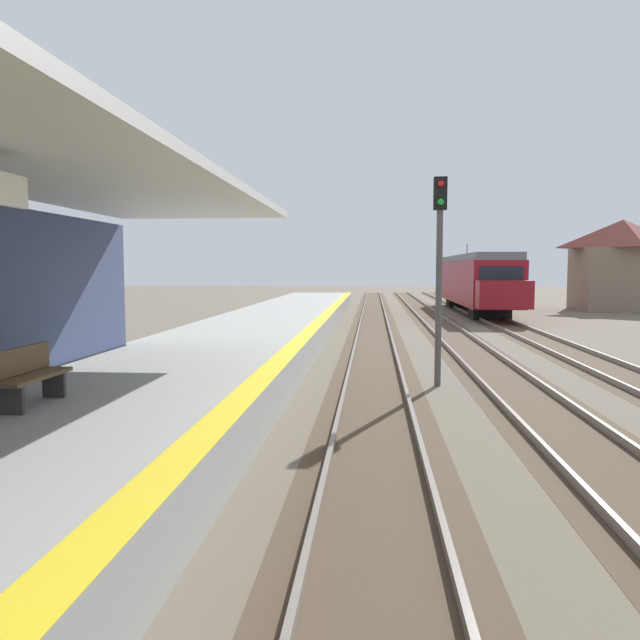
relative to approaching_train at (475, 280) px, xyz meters
The scene contains 8 objects.
station_platform 31.22m from the approaching_train, 111.07° to the right, with size 5.00×80.00×0.91m.
track_pair_nearest_platform 26.08m from the approaching_train, 105.18° to the right, with size 2.34×120.00×0.16m.
track_pair_middle 25.40m from the approaching_train, 97.73° to the right, with size 2.34×120.00×0.16m.
track_pair_far_side 25.18m from the approaching_train, 90.01° to the right, with size 2.34×120.00×0.16m.
approaching_train is the anchor object (origin of this frame).
rail_signal_post 27.87m from the approaching_train, 100.83° to the right, with size 0.32×0.34×5.20m.
platform_bench 36.37m from the approaching_train, 109.29° to the right, with size 0.45×1.60×0.88m.
distant_trackside_house 11.08m from the approaching_train, 15.52° to the left, with size 6.60×5.28×6.40m.
Camera 1 is at (1.83, 1.82, 2.95)m, focal length 35.41 mm.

